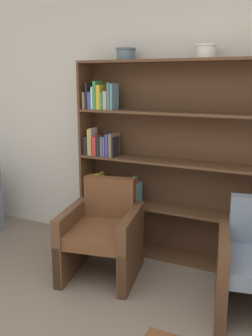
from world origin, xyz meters
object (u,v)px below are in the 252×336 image
Objects in this scene: bowl_brass at (206,50)px; bookshelf at (177,167)px; bowl_cream at (126,53)px; armchair_leather at (103,233)px.

bookshelf is at bearing 173.92° from bowl_brass.
bowl_cream reaches higher than armchair_leather.
bowl_brass is at bearing 0.00° from bowl_cream.
bookshelf is at bearing -139.00° from armchair_leather.
bowl_cream is 0.77m from bowl_brass.
armchair_leather is (-0.48, -0.62, -0.53)m from bookshelf.
armchair_leather is at bearing -127.99° from bookshelf.
bookshelf is 1.19m from bowl_cream.
bookshelf is 12.35× the size of bowl_cream.
bowl_brass reaches higher than bookshelf.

